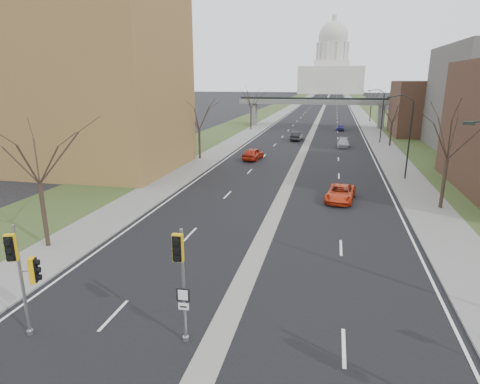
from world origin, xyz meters
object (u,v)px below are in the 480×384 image
at_px(signal_pole_median, 181,268).
at_px(car_right_mid, 343,143).
at_px(car_left_near, 253,154).
at_px(car_right_near, 340,193).
at_px(car_right_far, 340,127).
at_px(signal_pole_left, 22,266).
at_px(car_left_far, 297,136).

bearing_deg(signal_pole_median, car_right_mid, 79.07).
height_order(car_left_near, car_right_near, car_left_near).
bearing_deg(car_right_far, signal_pole_left, -96.61).
height_order(signal_pole_median, car_right_mid, signal_pole_median).
height_order(signal_pole_left, car_right_mid, signal_pole_left).
bearing_deg(car_right_mid, signal_pole_median, -97.15).
bearing_deg(car_right_far, car_right_mid, -86.18).
bearing_deg(car_right_near, car_right_far, 96.66).
height_order(signal_pole_median, car_right_far, signal_pole_median).
bearing_deg(car_left_near, signal_pole_median, 104.59).
distance_m(signal_pole_median, car_right_mid, 52.41).
bearing_deg(car_left_near, signal_pole_left, 95.38).
distance_m(car_left_near, car_right_far, 37.14).
height_order(signal_pole_left, car_right_near, signal_pole_left).
height_order(car_right_mid, car_right_far, car_right_far).
bearing_deg(car_right_far, signal_pole_median, -91.97).
relative_size(car_left_far, car_right_near, 0.93).
distance_m(car_left_far, car_right_far, 18.09).
bearing_deg(car_right_far, car_left_near, -104.86).
bearing_deg(signal_pole_left, car_right_mid, 53.69).
distance_m(signal_pole_median, car_left_near, 38.80).
relative_size(car_left_near, car_right_far, 1.21).
distance_m(signal_pole_left, signal_pole_median, 6.30).
bearing_deg(signal_pole_left, car_left_near, 65.65).
relative_size(car_right_near, car_right_mid, 1.09).
relative_size(signal_pole_left, car_right_near, 0.98).
bearing_deg(signal_pole_median, car_right_near, 70.70).
distance_m(signal_pole_median, car_right_far, 74.07).
distance_m(car_left_far, car_right_near, 36.19).
bearing_deg(car_right_mid, car_left_near, -130.65).
height_order(car_left_near, car_right_mid, car_left_near).
bearing_deg(car_left_far, car_right_far, -110.78).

